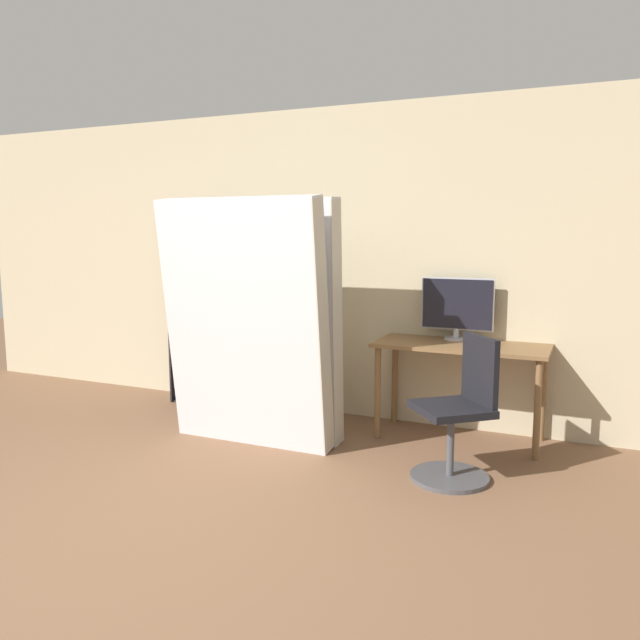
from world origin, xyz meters
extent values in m
plane|color=brown|center=(0.00, 0.00, 0.00)|extent=(16.00, 16.00, 0.00)
cube|color=#C6B793|center=(0.00, 3.03, 1.35)|extent=(8.00, 0.06, 2.70)
cube|color=brown|center=(1.39, 2.71, 0.75)|extent=(1.32, 0.58, 0.03)
cylinder|color=brown|center=(0.79, 2.48, 0.37)|extent=(0.05, 0.05, 0.74)
cylinder|color=brown|center=(2.00, 2.48, 0.37)|extent=(0.05, 0.05, 0.74)
cylinder|color=brown|center=(0.79, 2.94, 0.37)|extent=(0.05, 0.05, 0.74)
cylinder|color=brown|center=(2.00, 2.94, 0.37)|extent=(0.05, 0.05, 0.74)
cylinder|color=#B7B7BC|center=(1.32, 2.89, 0.78)|extent=(0.19, 0.19, 0.02)
cylinder|color=#B7B7BC|center=(1.32, 2.89, 0.82)|extent=(0.04, 0.04, 0.07)
cube|color=#B7B7BC|center=(1.32, 2.89, 1.06)|extent=(0.58, 0.02, 0.42)
cube|color=black|center=(1.32, 2.89, 1.06)|extent=(0.55, 0.03, 0.40)
cylinder|color=#4C4C51|center=(1.51, 1.87, 0.01)|extent=(0.52, 0.52, 0.03)
cylinder|color=#4C4C51|center=(1.51, 1.87, 0.24)|extent=(0.05, 0.05, 0.43)
cube|color=black|center=(1.51, 1.87, 0.48)|extent=(0.62, 0.62, 0.05)
cube|color=black|center=(1.66, 2.00, 0.73)|extent=(0.29, 0.33, 0.45)
cube|color=black|center=(-1.36, 2.83, 0.82)|extent=(0.02, 0.34, 1.64)
cube|color=black|center=(-0.65, 2.83, 0.82)|extent=(0.02, 0.34, 1.64)
cube|color=black|center=(-1.01, 2.99, 0.82)|extent=(0.73, 0.02, 1.64)
cube|color=black|center=(-1.01, 2.83, 0.01)|extent=(0.69, 0.30, 0.02)
cube|color=black|center=(-1.01, 2.83, 0.33)|extent=(0.69, 0.30, 0.02)
cube|color=black|center=(-1.01, 2.83, 0.66)|extent=(0.69, 0.30, 0.02)
cube|color=black|center=(-1.01, 2.83, 0.98)|extent=(0.69, 0.30, 0.02)
cube|color=black|center=(-1.01, 2.83, 1.31)|extent=(0.69, 0.30, 0.02)
cube|color=black|center=(-1.01, 2.83, 1.63)|extent=(0.69, 0.30, 0.02)
cube|color=silver|center=(-1.33, 2.88, 0.15)|extent=(0.02, 0.17, 0.26)
cube|color=#232328|center=(-1.29, 2.84, 0.12)|extent=(0.04, 0.21, 0.20)
cube|color=#7A2D84|center=(-1.25, 2.84, 0.16)|extent=(0.04, 0.23, 0.28)
cube|color=red|center=(-1.21, 2.81, 0.15)|extent=(0.02, 0.22, 0.27)
cube|color=silver|center=(-1.17, 2.81, 0.13)|extent=(0.03, 0.17, 0.22)
cube|color=#1E4C9E|center=(-1.13, 2.83, 0.11)|extent=(0.04, 0.19, 0.19)
cube|color=#1E4C9E|center=(-1.09, 2.83, 0.15)|extent=(0.03, 0.18, 0.27)
cube|color=silver|center=(-1.05, 2.84, 0.14)|extent=(0.04, 0.17, 0.25)
cube|color=#232328|center=(-1.01, 2.84, 0.13)|extent=(0.03, 0.19, 0.22)
cube|color=brown|center=(-1.33, 2.86, 0.45)|extent=(0.04, 0.23, 0.21)
cube|color=teal|center=(-1.28, 2.79, 0.46)|extent=(0.04, 0.17, 0.23)
cube|color=orange|center=(-1.25, 2.84, 0.45)|extent=(0.02, 0.25, 0.22)
cube|color=#232328|center=(-1.21, 2.79, 0.48)|extent=(0.04, 0.21, 0.28)
cube|color=gold|center=(-1.17, 2.86, 0.48)|extent=(0.03, 0.24, 0.27)
cube|color=#1E4C9E|center=(-1.13, 2.86, 0.45)|extent=(0.03, 0.22, 0.21)
cube|color=#1E4C9E|center=(-1.10, 2.78, 0.44)|extent=(0.03, 0.20, 0.20)
cube|color=#7A2D84|center=(-1.06, 2.84, 0.45)|extent=(0.02, 0.20, 0.21)
cube|color=#287A38|center=(-1.33, 2.82, 0.80)|extent=(0.04, 0.23, 0.27)
cube|color=teal|center=(-1.29, 2.80, 0.77)|extent=(0.03, 0.19, 0.21)
cube|color=orange|center=(-1.25, 2.82, 0.76)|extent=(0.03, 0.22, 0.20)
cube|color=#1E4C9E|center=(-1.21, 2.80, 0.76)|extent=(0.03, 0.21, 0.19)
cube|color=orange|center=(-1.18, 2.87, 0.77)|extent=(0.03, 0.17, 0.21)
cube|color=red|center=(-1.15, 2.81, 0.80)|extent=(0.03, 0.25, 0.27)
cube|color=#287A38|center=(-1.11, 2.83, 0.80)|extent=(0.03, 0.23, 0.26)
cube|color=#287A38|center=(-1.07, 2.82, 0.76)|extent=(0.03, 0.24, 0.18)
cube|color=#7A2D84|center=(-1.03, 2.81, 0.77)|extent=(0.03, 0.19, 0.21)
cube|color=#232328|center=(-1.33, 2.80, 1.09)|extent=(0.03, 0.22, 0.21)
cube|color=silver|center=(-1.29, 2.81, 1.11)|extent=(0.03, 0.22, 0.24)
cube|color=gold|center=(-1.26, 2.82, 1.13)|extent=(0.02, 0.20, 0.28)
cube|color=#287A38|center=(-1.23, 2.83, 1.11)|extent=(0.04, 0.25, 0.24)
cube|color=gold|center=(-1.33, 2.86, 1.44)|extent=(0.02, 0.18, 0.24)
cube|color=#1E4C9E|center=(-1.30, 2.83, 1.43)|extent=(0.04, 0.25, 0.23)
cube|color=#232328|center=(-1.26, 2.77, 1.41)|extent=(0.03, 0.18, 0.19)
cube|color=red|center=(-1.22, 2.81, 1.44)|extent=(0.03, 0.25, 0.25)
cube|color=orange|center=(-1.18, 2.81, 1.45)|extent=(0.03, 0.19, 0.27)
cube|color=silver|center=(-0.07, 1.90, 0.94)|extent=(1.30, 0.41, 1.89)
cube|color=beige|center=(0.58, 1.90, 0.94)|extent=(0.01, 0.40, 1.85)
cube|color=silver|center=(-0.07, 2.16, 0.94)|extent=(1.30, 0.26, 1.89)
cube|color=beige|center=(0.58, 2.16, 0.94)|extent=(0.01, 0.27, 1.85)
camera|label=1|loc=(2.33, -2.10, 1.63)|focal=35.00mm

